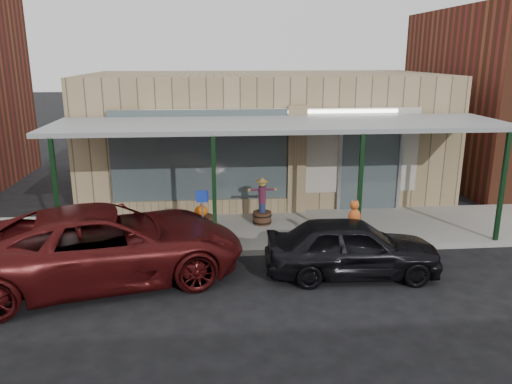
{
  "coord_description": "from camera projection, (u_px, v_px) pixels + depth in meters",
  "views": [
    {
      "loc": [
        -1.81,
        -9.49,
        4.84
      ],
      "look_at": [
        -0.75,
        2.6,
        1.48
      ],
      "focal_mm": 35.0,
      "sensor_mm": 36.0,
      "label": 1
    }
  ],
  "objects": [
    {
      "name": "barrel_scarecrow",
      "position": [
        262.0,
        208.0,
        14.18
      ],
      "size": [
        0.83,
        0.6,
        1.36
      ],
      "rotation": [
        0.0,
        0.0,
        0.15
      ],
      "color": "#492B1D",
      "rests_on": "sidewalk"
    },
    {
      "name": "storefront",
      "position": [
        263.0,
        134.0,
        17.83
      ],
      "size": [
        12.0,
        6.25,
        4.2
      ],
      "color": "#9A815E",
      "rests_on": "ground"
    },
    {
      "name": "parked_sedan",
      "position": [
        352.0,
        247.0,
        11.18
      ],
      "size": [
        3.96,
        1.79,
        1.53
      ],
      "rotation": [
        0.0,
        0.0,
        1.52
      ],
      "color": "black",
      "rests_on": "ground"
    },
    {
      "name": "sidewalk",
      "position": [
        279.0,
        230.0,
        13.99
      ],
      "size": [
        40.0,
        3.2,
        0.15
      ],
      "primitive_type": "cube",
      "color": "gray",
      "rests_on": "ground"
    },
    {
      "name": "awning",
      "position": [
        281.0,
        126.0,
        13.17
      ],
      "size": [
        12.0,
        3.0,
        3.04
      ],
      "color": "gray",
      "rests_on": "ground"
    },
    {
      "name": "ground",
      "position": [
        302.0,
        291.0,
        10.55
      ],
      "size": [
        120.0,
        120.0,
        0.0
      ],
      "primitive_type": "plane",
      "color": "black",
      "rests_on": "ground"
    },
    {
      "name": "block_buildings_near",
      "position": [
        314.0,
        84.0,
        18.55
      ],
      "size": [
        61.0,
        8.0,
        8.0
      ],
      "color": "brown",
      "rests_on": "ground"
    },
    {
      "name": "car_maroon",
      "position": [
        107.0,
        244.0,
        10.89
      ],
      "size": [
        6.46,
        4.13,
        1.66
      ],
      "primitive_type": "imported",
      "rotation": [
        0.0,
        0.0,
        1.82
      ],
      "color": "#460E0E",
      "rests_on": "ground"
    },
    {
      "name": "barrel_pumpkin",
      "position": [
        201.0,
        222.0,
        13.58
      ],
      "size": [
        0.8,
        0.8,
        0.79
      ],
      "rotation": [
        0.0,
        0.0,
        0.23
      ],
      "color": "#492B1D",
      "rests_on": "sidewalk"
    },
    {
      "name": "handicap_sign",
      "position": [
        203.0,
        211.0,
        12.39
      ],
      "size": [
        0.3,
        0.05,
        1.45
      ],
      "rotation": [
        0.0,
        0.0,
        -0.09
      ],
      "color": "gray",
      "rests_on": "sidewalk"
    }
  ]
}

